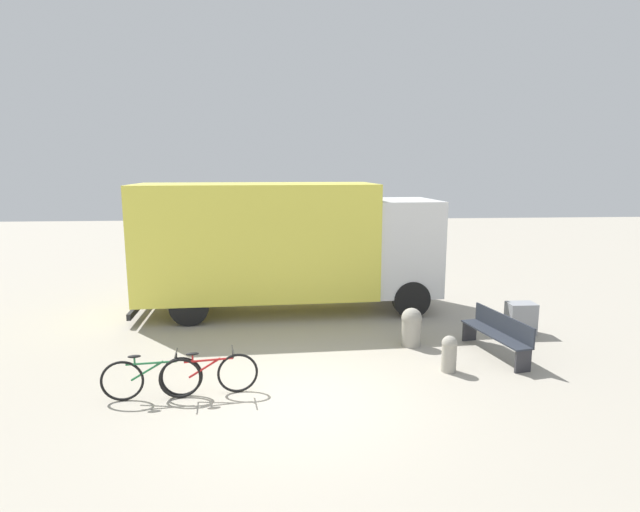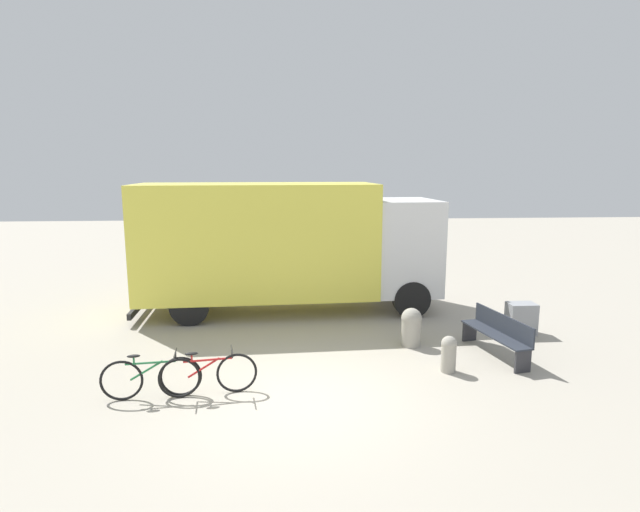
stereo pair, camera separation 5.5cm
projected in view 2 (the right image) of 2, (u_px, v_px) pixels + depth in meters
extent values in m
plane|color=#A8A091|center=(296.00, 398.00, 8.53)|extent=(60.00, 60.00, 0.00)
cube|color=#EAE04C|center=(258.00, 240.00, 13.38)|extent=(6.35, 2.64, 2.99)
cube|color=silver|center=(402.00, 245.00, 13.87)|extent=(1.83, 2.34, 2.55)
cube|color=black|center=(140.00, 305.00, 13.33)|extent=(0.20, 2.25, 0.16)
cylinder|color=black|center=(392.00, 282.00, 15.09)|extent=(0.99, 0.32, 0.98)
cylinder|color=black|center=(411.00, 299.00, 13.09)|extent=(0.99, 0.32, 0.98)
cylinder|color=black|center=(200.00, 287.00, 14.45)|extent=(0.99, 0.32, 0.98)
cylinder|color=black|center=(190.00, 306.00, 12.45)|extent=(0.99, 0.32, 0.98)
cube|color=#282D38|center=(495.00, 334.00, 10.42)|extent=(0.77, 2.01, 0.04)
cube|color=#282D38|center=(503.00, 324.00, 10.43)|extent=(0.41, 1.94, 0.42)
cube|color=#2D2D33|center=(523.00, 362.00, 9.57)|extent=(0.34, 0.11, 0.45)
cube|color=#2D2D33|center=(470.00, 331.00, 11.35)|extent=(0.34, 0.11, 0.45)
torus|color=black|center=(122.00, 381.00, 8.40)|extent=(0.71, 0.12, 0.71)
torus|color=black|center=(181.00, 376.00, 8.57)|extent=(0.71, 0.12, 0.71)
cylinder|color=#26723F|center=(151.00, 363.00, 8.44)|extent=(0.82, 0.13, 0.04)
cylinder|color=#26723F|center=(147.00, 370.00, 8.45)|extent=(0.55, 0.10, 0.33)
cylinder|color=#26723F|center=(134.00, 361.00, 8.38)|extent=(0.03, 0.03, 0.12)
ellipsoid|color=black|center=(133.00, 356.00, 8.37)|extent=(0.23, 0.11, 0.05)
cylinder|color=black|center=(176.00, 357.00, 8.50)|extent=(0.03, 0.03, 0.15)
cylinder|color=black|center=(175.00, 353.00, 8.48)|extent=(0.07, 0.44, 0.02)
torus|color=black|center=(179.00, 378.00, 8.50)|extent=(0.71, 0.16, 0.71)
torus|color=black|center=(237.00, 373.00, 8.72)|extent=(0.71, 0.16, 0.71)
cylinder|color=red|center=(208.00, 360.00, 8.56)|extent=(0.82, 0.17, 0.04)
cylinder|color=red|center=(204.00, 368.00, 8.57)|extent=(0.55, 0.12, 0.33)
cylinder|color=red|center=(192.00, 358.00, 8.49)|extent=(0.03, 0.03, 0.12)
ellipsoid|color=black|center=(192.00, 354.00, 8.48)|extent=(0.23, 0.12, 0.05)
cylinder|color=black|center=(232.00, 354.00, 8.64)|extent=(0.03, 0.03, 0.15)
cylinder|color=black|center=(232.00, 350.00, 8.63)|extent=(0.09, 0.44, 0.02)
cylinder|color=#9E998C|center=(448.00, 358.00, 9.62)|extent=(0.29, 0.29, 0.56)
sphere|color=#9E998C|center=(449.00, 344.00, 9.57)|extent=(0.30, 0.30, 0.30)
cylinder|color=#9E998C|center=(411.00, 332.00, 11.03)|extent=(0.43, 0.43, 0.63)
sphere|color=#9E998C|center=(412.00, 318.00, 10.97)|extent=(0.45, 0.45, 0.45)
cube|color=gray|center=(521.00, 318.00, 11.82)|extent=(0.64, 0.45, 0.74)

